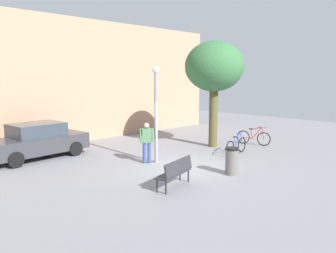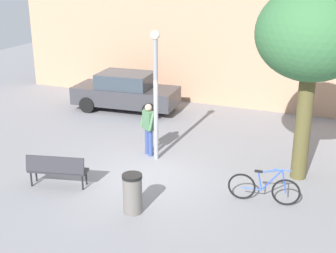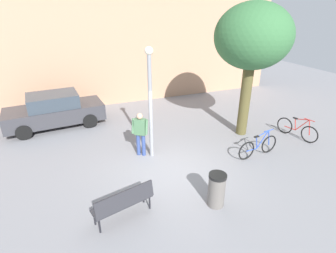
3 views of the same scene
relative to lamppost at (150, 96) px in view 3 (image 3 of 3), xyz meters
name	(u,v)px [view 3 (image 3 of 3)]	position (x,y,z in m)	size (l,w,h in m)	color
ground_plane	(172,172)	(0.28, -1.27, -2.31)	(36.00, 36.00, 0.00)	gray
building_facade	(114,41)	(0.28, 7.22, 1.01)	(19.34, 2.00, 6.63)	tan
lamppost	(150,96)	(0.00, 0.00, 0.00)	(0.28, 0.28, 3.94)	gray
person_by_lamppost	(140,131)	(-0.35, 0.20, -1.35)	(0.62, 0.51, 1.67)	#334784
park_bench	(124,201)	(-1.67, -2.77, -1.77)	(1.67, 0.85, 0.92)	#2D2D33
plaza_tree	(253,38)	(4.23, 0.37, 1.67)	(2.92, 2.92, 5.29)	brown
bicycle_blue	(258,147)	(3.63, -1.46, -1.93)	(1.81, 0.22, 0.97)	black
bicycle_red	(297,129)	(6.12, -0.83, -1.93)	(0.49, 1.77, 0.97)	black
parked_car_charcoal	(55,111)	(-3.23, 4.13, -1.54)	(4.33, 2.10, 1.55)	#38383D
trash_bin	(217,190)	(0.81, -3.19, -1.81)	(0.49, 0.49, 1.00)	#66605B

